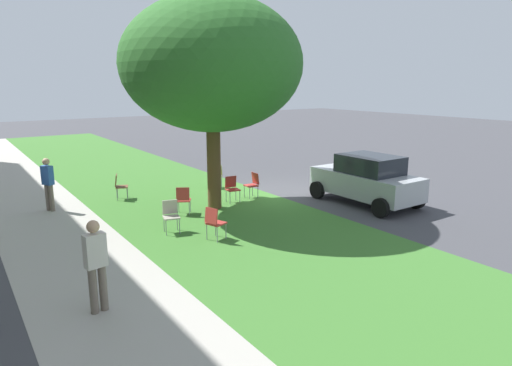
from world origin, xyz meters
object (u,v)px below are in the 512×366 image
at_px(chair_2, 216,174).
at_px(pedestrian_0, 48,182).
at_px(parked_car, 366,179).
at_px(chair_3, 171,214).
at_px(chair_6, 253,183).
at_px(chair_0, 214,221).
at_px(pedestrian_1, 96,263).
at_px(chair_1, 183,198).
at_px(chair_4, 120,185).
at_px(chair_5, 232,187).
at_px(street_tree, 212,65).

relative_size(chair_2, pedestrian_0, 0.52).
relative_size(chair_2, parked_car, 0.24).
distance_m(chair_3, chair_6, 4.34).
relative_size(chair_0, parked_car, 0.24).
height_order(chair_6, pedestrian_1, pedestrian_1).
xyz_separation_m(chair_1, chair_6, (0.52, -2.94, 0.00)).
bearing_deg(chair_4, parked_car, -128.67).
bearing_deg(chair_1, chair_2, -45.60).
relative_size(chair_2, chair_6, 1.00).
relative_size(chair_0, pedestrian_1, 0.52).
relative_size(chair_3, chair_6, 1.00).
distance_m(chair_0, pedestrian_1, 4.06).
xyz_separation_m(chair_3, chair_6, (1.82, -3.94, 0.00)).
distance_m(chair_3, parked_car, 6.68).
bearing_deg(chair_5, chair_4, 49.90).
height_order(chair_3, chair_5, same).
height_order(chair_1, chair_6, same).
relative_size(chair_6, parked_car, 0.24).
bearing_deg(chair_1, street_tree, -84.41).
bearing_deg(chair_3, chair_2, -43.12).
xyz_separation_m(chair_3, pedestrian_0, (4.11, 2.28, 0.41)).
xyz_separation_m(chair_1, chair_3, (-1.30, 1.00, 0.00)).
bearing_deg(street_tree, chair_0, 150.17).
bearing_deg(chair_3, parked_car, -98.68).
bearing_deg(street_tree, chair_5, -69.96).
xyz_separation_m(chair_2, pedestrian_1, (-7.14, 6.48, 0.41)).
relative_size(chair_6, pedestrian_1, 0.52).
distance_m(chair_1, chair_6, 2.99).
bearing_deg(chair_6, chair_1, 100.09).
height_order(street_tree, chair_0, street_tree).
height_order(chair_0, chair_1, same).
relative_size(chair_2, chair_4, 1.00).
bearing_deg(chair_4, street_tree, -142.91).
distance_m(chair_5, parked_car, 4.51).
xyz_separation_m(chair_2, chair_4, (0.39, 3.63, 0.00)).
height_order(chair_4, pedestrian_1, pedestrian_1).
height_order(chair_1, chair_5, same).
distance_m(chair_4, pedestrian_0, 2.32).
distance_m(street_tree, pedestrian_0, 6.31).
bearing_deg(chair_5, chair_2, -15.93).
bearing_deg(pedestrian_1, chair_4, -20.79).
height_order(chair_6, pedestrian_0, pedestrian_0).
height_order(chair_3, chair_6, same).
xyz_separation_m(parked_car, pedestrian_1, (-2.25, 9.44, 0.09)).
bearing_deg(pedestrian_0, chair_6, -110.22).
bearing_deg(street_tree, chair_4, 37.09).
bearing_deg(chair_0, chair_3, 27.53).
bearing_deg(chair_6, street_tree, 102.95).
bearing_deg(chair_2, pedestrian_1, 137.75).
distance_m(chair_2, chair_5, 2.24).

